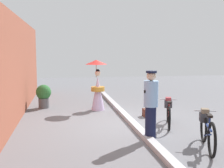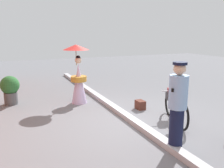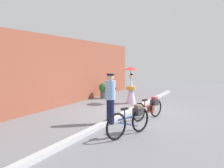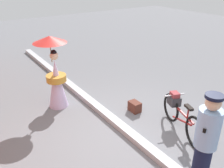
# 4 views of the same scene
# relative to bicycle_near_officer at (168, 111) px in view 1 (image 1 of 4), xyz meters

# --- Properties ---
(ground_plane) EXTENTS (30.00, 30.00, 0.00)m
(ground_plane) POSITION_rel_bicycle_near_officer_xyz_m (0.44, 1.02, -0.41)
(ground_plane) COLOR slate
(building_wall) EXTENTS (14.00, 0.40, 3.21)m
(building_wall) POSITION_rel_bicycle_near_officer_xyz_m (0.44, 4.51, 1.20)
(building_wall) COLOR brown
(building_wall) RESTS_ON ground_plane
(sidewalk_curb) EXTENTS (14.00, 0.20, 0.12)m
(sidewalk_curb) POSITION_rel_bicycle_near_officer_xyz_m (0.44, 1.02, -0.35)
(sidewalk_curb) COLOR #B2B2B7
(sidewalk_curb) RESTS_ON ground_plane
(bicycle_near_officer) EXTENTS (1.57, 0.66, 0.76)m
(bicycle_near_officer) POSITION_rel_bicycle_near_officer_xyz_m (0.00, 0.00, 0.00)
(bicycle_near_officer) COLOR black
(bicycle_near_officer) RESTS_ON ground_plane
(bicycle_far_side) EXTENTS (1.63, 0.67, 0.82)m
(bicycle_far_side) POSITION_rel_bicycle_near_officer_xyz_m (-2.00, -0.10, 0.02)
(bicycle_far_side) COLOR black
(bicycle_far_side) RESTS_ON ground_plane
(person_officer) EXTENTS (0.34, 0.37, 1.67)m
(person_officer) POSITION_rel_bicycle_near_officer_xyz_m (-1.24, 0.94, 0.48)
(person_officer) COLOR #141938
(person_officer) RESTS_ON ground_plane
(person_with_parasol) EXTENTS (0.79, 0.79, 1.82)m
(person_with_parasol) POSITION_rel_bicycle_near_officer_xyz_m (2.46, 1.75, 0.50)
(person_with_parasol) COLOR silver
(person_with_parasol) RESTS_ON ground_plane
(potted_plant_by_door) EXTENTS (0.58, 0.56, 0.88)m
(potted_plant_by_door) POSITION_rel_bicycle_near_officer_xyz_m (3.18, 3.69, 0.10)
(potted_plant_by_door) COLOR #59595B
(potted_plant_by_door) RESTS_ON ground_plane
(backpack_on_pavement) EXTENTS (0.30, 0.21, 0.25)m
(backpack_on_pavement) POSITION_rel_bicycle_near_officer_xyz_m (1.14, 0.30, -0.27)
(backpack_on_pavement) COLOR #592D23
(backpack_on_pavement) RESTS_ON ground_plane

